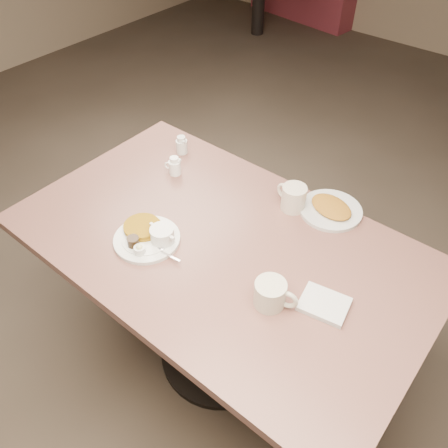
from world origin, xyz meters
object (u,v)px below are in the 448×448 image
Objects in this scene: diner_table at (221,272)px; main_plate at (149,236)px; creamer_left at (175,166)px; coffee_mug_far at (293,197)px; hash_plate at (331,209)px; creamer_right at (182,145)px; coffee_mug_near at (271,294)px.

diner_table is 5.11× the size of main_plate.
creamer_left is (-0.20, 0.35, 0.01)m from main_plate.
hash_plate is (0.13, 0.07, -0.04)m from coffee_mug_far.
main_plate is 0.69m from hash_plate.
main_plate is 0.40m from creamer_left.
main_plate is 3.67× the size of creamer_right.
main_plate is 1.93× the size of coffee_mug_near.
creamer_left is (-0.50, -0.13, -0.01)m from coffee_mug_far.
creamer_right is at bearing 179.63° from coffee_mug_far.
creamer_left is at bearing -57.49° from creamer_right.
main_plate is 0.50m from coffee_mug_near.
coffee_mug_near reaches higher than diner_table.
creamer_left is 0.66m from hash_plate.
main_plate is 3.67× the size of creamer_left.
diner_table is 0.32m from main_plate.
coffee_mug_near reaches higher than main_plate.
coffee_mug_far reaches higher than diner_table.
diner_table is at bearing -106.93° from coffee_mug_far.
hash_plate is at bearing 60.04° from diner_table.
coffee_mug_near is 1.08× the size of coffee_mug_far.
creamer_right reaches higher than hash_plate.
creamer_left and creamer_right have the same top height.
main_plate reaches higher than diner_table.
hash_plate is at bearing 17.83° from creamer_left.
creamer_left is at bearing 156.96° from coffee_mug_near.
coffee_mug_far is at bearing -0.37° from creamer_right.
diner_table is 5.09× the size of hash_plate.
diner_table is 0.62m from creamer_right.
coffee_mug_far is 0.59m from creamer_right.
diner_table is 0.40m from coffee_mug_far.
main_plate is at bearing -58.86° from creamer_right.
coffee_mug_far is at bearing 14.43° from creamer_left.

